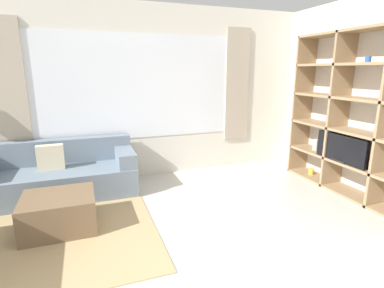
# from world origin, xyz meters

# --- Properties ---
(wall_back) EXTENTS (6.91, 0.11, 2.70)m
(wall_back) POSITION_xyz_m (0.00, 3.31, 1.36)
(wall_back) COLOR silver
(wall_back) RESTS_ON ground_plane
(wall_right) EXTENTS (0.07, 4.48, 2.70)m
(wall_right) POSITION_xyz_m (2.89, 1.64, 1.35)
(wall_right) COLOR silver
(wall_right) RESTS_ON ground_plane
(area_rug) EXTENTS (2.85, 2.04, 0.01)m
(area_rug) POSITION_xyz_m (-1.58, 1.72, 0.01)
(area_rug) COLOR tan
(area_rug) RESTS_ON ground_plane
(shelving_unit) EXTENTS (0.40, 2.34, 2.23)m
(shelving_unit) POSITION_xyz_m (2.69, 1.49, 1.10)
(shelving_unit) COLOR silver
(shelving_unit) RESTS_ON ground_plane
(couch_main) EXTENTS (2.01, 0.82, 0.74)m
(couch_main) POSITION_xyz_m (-1.18, 2.85, 0.28)
(couch_main) COLOR slate
(couch_main) RESTS_ON ground_plane
(ottoman) EXTENTS (0.75, 0.64, 0.39)m
(ottoman) POSITION_xyz_m (-1.14, 1.84, 0.20)
(ottoman) COLOR brown
(ottoman) RESTS_ON ground_plane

